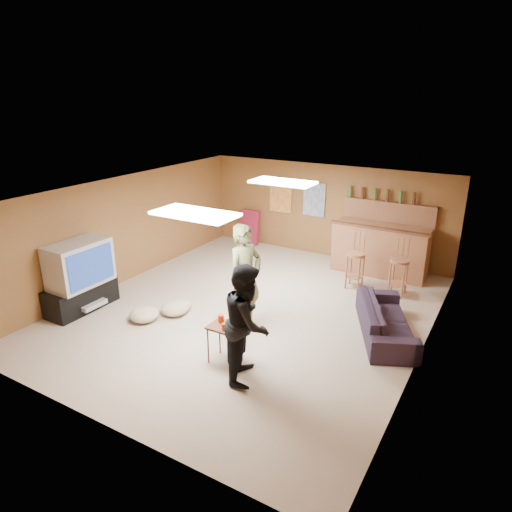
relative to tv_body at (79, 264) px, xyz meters
The scene contains 32 objects.
ground 3.18m from the tv_body, 29.51° to the left, with size 7.00×7.00×0.00m, color tan.
ceiling 3.31m from the tv_body, 29.51° to the left, with size 6.00×7.00×0.02m, color silver.
wall_back 5.66m from the tv_body, 62.08° to the left, with size 6.00×0.02×2.20m, color brown.
wall_front 3.33m from the tv_body, 37.04° to the right, with size 6.00×0.02×2.20m, color brown.
wall_left 1.55m from the tv_body, 103.13° to the left, with size 0.02×7.00×2.20m, color brown.
wall_right 5.85m from the tv_body, 14.87° to the left, with size 0.02×7.00×2.20m, color brown.
tv_stand 0.65m from the tv_body, behind, with size 0.55×1.30×0.50m, color black.
dvd_box 0.76m from the tv_body, ahead, with size 0.35×0.50×0.08m, color #B2B2B7.
tv_body is the anchor object (origin of this frame).
tv_screen 0.31m from the tv_body, ahead, with size 0.02×0.95×0.65m, color navy.
bar_counter 6.09m from the tv_body, 47.00° to the left, with size 2.00×0.60×1.10m, color brown.
bar_lip 5.91m from the tv_body, 45.34° to the left, with size 2.10×0.12×0.05m, color #472516.
bar_shelf 6.45m from the tv_body, 49.74° to the left, with size 2.00×0.18×0.05m, color brown.
bar_backing 6.44m from the tv_body, 49.85° to the left, with size 2.00×0.14×0.60m, color brown.
poster_left 5.19m from the tv_body, 73.70° to the left, with size 0.60×0.03×0.85m, color #BF3F26.
poster_right 5.51m from the tv_body, 64.65° to the left, with size 0.55×0.03×0.80m, color #334C99.
folding_chair_stack 4.86m from the tv_body, 82.29° to the left, with size 0.50×0.14×0.90m, color maroon.
ceiling_panel_front 2.94m from the tv_body, ahead, with size 1.20×0.60×0.04m, color white.
ceiling_panel_back 3.99m from the tv_body, 45.54° to the left, with size 1.20×0.60×0.04m, color white.
person_olive 3.06m from the tv_body, 16.45° to the left, with size 0.67×0.44×1.84m, color brown.
person_black 3.66m from the tv_body, ahead, with size 0.82×0.64×1.68m, color black.
sofa 5.39m from the tv_body, 20.45° to the left, with size 1.91×0.75×0.56m, color black.
tray_table 3.25m from the tv_body, ahead, with size 0.46×0.37×0.60m, color #472516.
cup_red_near 3.09m from the tv_body, ahead, with size 0.09×0.09×0.12m, color red.
cup_red_far 3.27m from the tv_body, ahead, with size 0.07×0.07×0.10m, color red.
cup_blue 3.36m from the tv_body, ahead, with size 0.09×0.09×0.12m, color navy.
bar_stool_left 5.25m from the tv_body, 41.23° to the left, with size 0.34×0.34×1.07m, color brown, non-canonical shape.
bar_stool_right 5.95m from the tv_body, 36.29° to the left, with size 0.37×0.37×1.16m, color brown, non-canonical shape.
cushion_near_tv 1.86m from the tv_body, 24.06° to the left, with size 0.51×0.51×0.23m, color tan.
cushion_mid 1.94m from the tv_body, 29.04° to the left, with size 0.40×0.40×0.18m, color tan.
cushion_far 1.49m from the tv_body, 10.52° to the left, with size 0.51×0.51×0.23m, color tan.
bottle_row 6.32m from the tv_body, 51.01° to the left, with size 1.48×0.08×0.26m, color #3F7233, non-canonical shape.
Camera 1 is at (3.88, -6.44, 3.81)m, focal length 32.00 mm.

